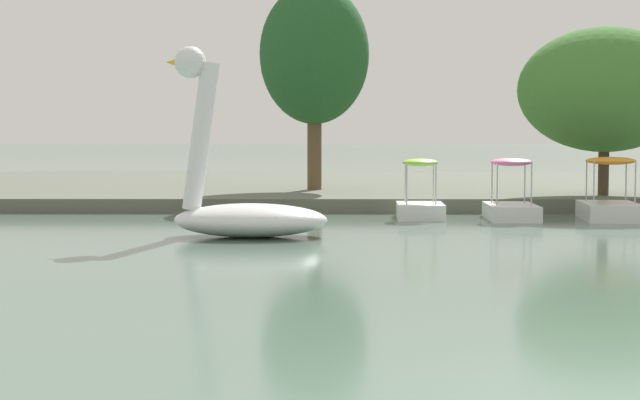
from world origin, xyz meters
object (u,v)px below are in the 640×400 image
swan_boat (242,201)px  pedal_boat_orange (610,201)px  pedal_boat_pink (511,202)px  tree_broadleaf_left (605,90)px  tree_broadleaf_behind_dock (314,55)px  pedal_boat_lime (420,201)px

swan_boat → pedal_boat_orange: swan_boat is taller
swan_boat → pedal_boat_pink: bearing=33.5°
tree_broadleaf_left → tree_broadleaf_behind_dock: 9.24m
pedal_boat_pink → swan_boat: bearing=-146.5°
pedal_boat_pink → tree_broadleaf_behind_dock: (-5.16, 6.92, 4.35)m
swan_boat → tree_broadleaf_left: 13.27m
pedal_boat_orange → tree_broadleaf_behind_dock: (-7.69, 6.96, 4.33)m
tree_broadleaf_left → tree_broadleaf_behind_dock: tree_broadleaf_behind_dock is taller
swan_boat → tree_broadleaf_behind_dock: bearing=82.9°
swan_boat → pedal_boat_lime: (4.25, 4.74, -0.31)m
swan_boat → tree_broadleaf_behind_dock: (1.39, 11.25, 4.05)m
swan_boat → pedal_boat_orange: (9.08, 4.30, -0.28)m
pedal_boat_lime → tree_broadleaf_left: size_ratio=0.37×
tree_broadleaf_left → pedal_boat_pink: bearing=-131.8°
swan_boat → pedal_boat_pink: (6.55, 4.34, -0.30)m
pedal_boat_orange → tree_broadleaf_behind_dock: 11.23m
pedal_boat_orange → tree_broadleaf_behind_dock: tree_broadleaf_behind_dock is taller
pedal_boat_lime → pedal_boat_pink: size_ratio=0.84×
tree_broadleaf_behind_dock → pedal_boat_lime: bearing=-66.3°
tree_broadleaf_left → pedal_boat_orange: bearing=-103.5°
pedal_boat_pink → pedal_boat_orange: size_ratio=0.95×
pedal_boat_pink → pedal_boat_lime: bearing=170.2°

